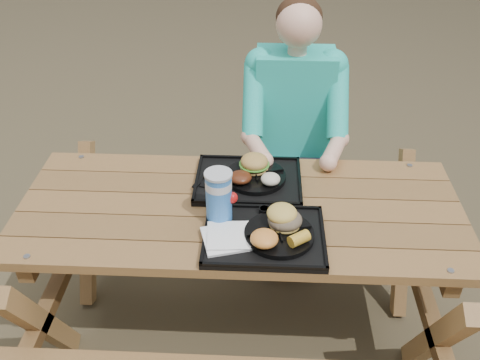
{
  "coord_description": "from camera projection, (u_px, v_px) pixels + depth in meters",
  "views": [
    {
      "loc": [
        0.08,
        -1.71,
        2.07
      ],
      "look_at": [
        0.0,
        0.0,
        0.88
      ],
      "focal_mm": 40.0,
      "sensor_mm": 36.0,
      "label": 1
    }
  ],
  "objects": [
    {
      "name": "tray_far",
      "position": [
        248.0,
        181.0,
        2.29
      ],
      "size": [
        0.45,
        0.35,
        0.02
      ],
      "primitive_type": "cube",
      "color": "black",
      "rests_on": "picnic_table"
    },
    {
      "name": "baked_beans",
      "position": [
        241.0,
        177.0,
        2.22
      ],
      "size": [
        0.09,
        0.09,
        0.04
      ],
      "primitive_type": "ellipsoid",
      "color": "#552311",
      "rests_on": "plate_far"
    },
    {
      "name": "tray_near",
      "position": [
        264.0,
        237.0,
        1.99
      ],
      "size": [
        0.45,
        0.35,
        0.02
      ],
      "primitive_type": "cube",
      "color": "black",
      "rests_on": "picnic_table"
    },
    {
      "name": "plate_far",
      "position": [
        255.0,
        176.0,
        2.29
      ],
      "size": [
        0.26,
        0.26,
        0.02
      ],
      "primitive_type": "cylinder",
      "color": "black",
      "rests_on": "tray_far"
    },
    {
      "name": "plate_near",
      "position": [
        279.0,
        234.0,
        1.97
      ],
      "size": [
        0.26,
        0.26,
        0.02
      ],
      "primitive_type": "cylinder",
      "color": "black",
      "rests_on": "tray_near"
    },
    {
      "name": "condiment_bbq",
      "position": [
        264.0,
        211.0,
        2.09
      ],
      "size": [
        0.04,
        0.04,
        0.03
      ],
      "primitive_type": "cylinder",
      "color": "black",
      "rests_on": "tray_near"
    },
    {
      "name": "burger",
      "position": [
        254.0,
        159.0,
        2.28
      ],
      "size": [
        0.12,
        0.12,
        0.11
      ],
      "primitive_type": null,
      "color": "#BF8F43",
      "rests_on": "plate_far"
    },
    {
      "name": "mac_cheese",
      "position": [
        264.0,
        239.0,
        1.9
      ],
      "size": [
        0.1,
        0.1,
        0.05
      ],
      "primitive_type": "ellipsoid",
      "color": "#E9963D",
      "rests_on": "plate_near"
    },
    {
      "name": "condiment_mustard",
      "position": [
        279.0,
        210.0,
        2.08
      ],
      "size": [
        0.05,
        0.05,
        0.03
      ],
      "primitive_type": "cylinder",
      "color": "yellow",
      "rests_on": "tray_near"
    },
    {
      "name": "picnic_table",
      "position": [
        240.0,
        273.0,
        2.38
      ],
      "size": [
        1.8,
        1.49,
        0.75
      ],
      "primitive_type": null,
      "color": "#999999",
      "rests_on": "ground"
    },
    {
      "name": "potato_salad",
      "position": [
        270.0,
        179.0,
        2.21
      ],
      "size": [
        0.08,
        0.08,
        0.05
      ],
      "primitive_type": "ellipsoid",
      "color": "beige",
      "rests_on": "plate_far"
    },
    {
      "name": "corn_cob",
      "position": [
        299.0,
        239.0,
        1.9
      ],
      "size": [
        0.11,
        0.11,
        0.04
      ],
      "primitive_type": null,
      "rotation": [
        0.0,
        0.0,
        0.63
      ],
      "color": "gold",
      "rests_on": "plate_near"
    },
    {
      "name": "soda_cup",
      "position": [
        219.0,
        197.0,
        2.01
      ],
      "size": [
        0.1,
        0.1,
        0.2
      ],
      "primitive_type": "cylinder",
      "color": "blue",
      "rests_on": "tray_near"
    },
    {
      "name": "napkin_stack",
      "position": [
        226.0,
        238.0,
        1.96
      ],
      "size": [
        0.2,
        0.2,
        0.02
      ],
      "primitive_type": "cube",
      "rotation": [
        0.0,
        0.0,
        0.28
      ],
      "color": "white",
      "rests_on": "tray_near"
    },
    {
      "name": "diner",
      "position": [
        291.0,
        143.0,
        2.79
      ],
      "size": [
        0.48,
        0.84,
        1.28
      ],
      "primitive_type": null,
      "color": "#1B8EC1",
      "rests_on": "ground"
    },
    {
      "name": "ground",
      "position": [
        240.0,
        329.0,
        2.59
      ],
      "size": [
        60.0,
        60.0,
        0.0
      ],
      "primitive_type": "plane",
      "color": "#999999",
      "rests_on": "ground"
    },
    {
      "name": "sandwich",
      "position": [
        285.0,
        212.0,
        1.97
      ],
      "size": [
        0.12,
        0.12,
        0.12
      ],
      "primitive_type": null,
      "color": "gold",
      "rests_on": "plate_near"
    },
    {
      "name": "cutlery_far",
      "position": [
        208.0,
        177.0,
        2.3
      ],
      "size": [
        0.06,
        0.16,
        0.01
      ],
      "primitive_type": "cube",
      "rotation": [
        0.0,
        0.0,
        -0.18
      ],
      "color": "black",
      "rests_on": "tray_far"
    }
  ]
}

